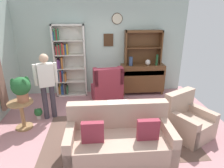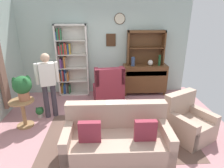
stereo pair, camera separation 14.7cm
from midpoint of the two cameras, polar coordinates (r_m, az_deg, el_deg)
name	(u,v)px [view 1 (the left image)]	position (r m, az deg, el deg)	size (l,w,h in m)	color
ground_plane	(108,128)	(4.36, -2.08, -12.88)	(5.40, 4.60, 0.02)	#B27A7F
wall_back	(103,48)	(5.86, -3.48, 10.78)	(5.00, 0.09, 2.80)	#ADC1B7
area_rug	(119,135)	(4.12, 1.04, -14.87)	(3.00, 1.77, 0.01)	brown
bookshelf	(68,63)	(5.82, -13.79, 6.20)	(0.90, 0.30, 2.10)	silver
sideboard	(142,78)	(5.97, 8.28, 1.92)	(1.30, 0.45, 0.92)	brown
sideboard_hutch	(143,43)	(5.83, 8.57, 12.09)	(1.10, 0.26, 1.00)	brown
vase_tall	(131,61)	(5.67, 4.88, 6.75)	(0.11, 0.11, 0.26)	#33476B
vase_round	(148,62)	(5.80, 9.94, 6.39)	(0.15, 0.15, 0.17)	beige
bottle_wine	(157,60)	(5.84, 12.52, 7.04)	(0.07, 0.07, 0.32)	#194223
couch_floral	(119,139)	(3.48, 0.90, -16.13)	(1.81, 0.87, 0.90)	tan
armchair_floral	(188,122)	(4.27, 20.65, -10.46)	(1.03, 1.04, 0.88)	tan
wingback_chair	(107,90)	(5.32, -2.25, -1.66)	(0.88, 0.90, 1.05)	maroon
plant_stand	(22,112)	(4.62, -26.11, -7.52)	(0.52, 0.52, 0.62)	#997047
potted_plant_large	(21,87)	(4.41, -26.28, -0.90)	(0.39, 0.39, 0.54)	#AD6B4C
potted_plant_small	(38,113)	(4.95, -21.89, -7.98)	(0.19, 0.19, 0.26)	beige
person_reading	(47,82)	(4.62, -19.78, 0.51)	(0.52, 0.30, 1.56)	#38333D
coffee_table	(120,111)	(4.25, 1.46, -8.14)	(0.80, 0.50, 0.42)	brown
book_stack	(123,109)	(4.14, 2.24, -7.49)	(0.18, 0.14, 0.06)	#723F7F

